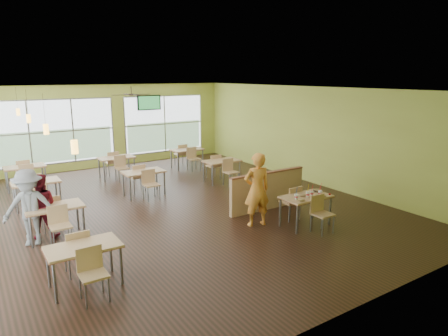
{
  "coord_description": "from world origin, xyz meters",
  "views": [
    {
      "loc": [
        -4.63,
        -9.56,
        3.58
      ],
      "look_at": [
        0.84,
        -1.18,
        1.23
      ],
      "focal_mm": 32.0,
      "sensor_mm": 36.0,
      "label": 1
    }
  ],
  "objects_px": {
    "main_table": "(306,201)",
    "man_plaid": "(257,190)",
    "half_wall_divider": "(267,191)",
    "food_basket": "(317,190)"
  },
  "relations": [
    {
      "from": "main_table",
      "to": "man_plaid",
      "type": "bearing_deg",
      "value": 145.74
    },
    {
      "from": "half_wall_divider",
      "to": "food_basket",
      "type": "height_order",
      "value": "half_wall_divider"
    },
    {
      "from": "half_wall_divider",
      "to": "food_basket",
      "type": "xyz_separation_m",
      "value": [
        0.49,
        -1.34,
        0.26
      ]
    },
    {
      "from": "main_table",
      "to": "half_wall_divider",
      "type": "distance_m",
      "value": 1.45
    },
    {
      "from": "half_wall_divider",
      "to": "food_basket",
      "type": "bearing_deg",
      "value": -69.95
    },
    {
      "from": "half_wall_divider",
      "to": "man_plaid",
      "type": "xyz_separation_m",
      "value": [
        -0.98,
        -0.79,
        0.38
      ]
    },
    {
      "from": "main_table",
      "to": "man_plaid",
      "type": "distance_m",
      "value": 1.21
    },
    {
      "from": "man_plaid",
      "to": "food_basket",
      "type": "distance_m",
      "value": 1.57
    },
    {
      "from": "half_wall_divider",
      "to": "food_basket",
      "type": "distance_m",
      "value": 1.45
    },
    {
      "from": "half_wall_divider",
      "to": "man_plaid",
      "type": "height_order",
      "value": "man_plaid"
    }
  ]
}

